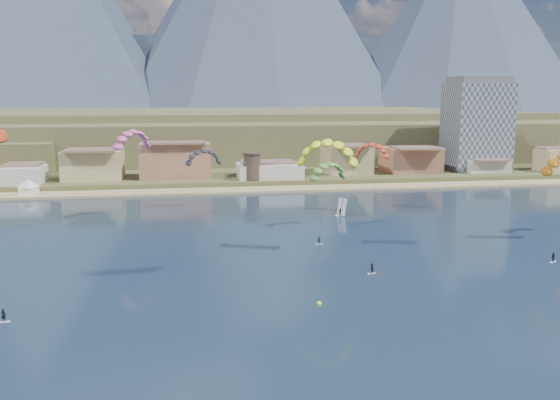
% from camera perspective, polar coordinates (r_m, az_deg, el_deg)
% --- Properties ---
extents(ground, '(2400.00, 2400.00, 0.00)m').
position_cam_1_polar(ground, '(72.93, 4.22, -12.06)').
color(ground, black).
rests_on(ground, ground).
extents(beach, '(2200.00, 12.00, 0.90)m').
position_cam_1_polar(beach, '(174.57, -3.99, 0.93)').
color(beach, tan).
rests_on(beach, ground).
extents(land, '(2200.00, 900.00, 4.00)m').
position_cam_1_polar(land, '(626.52, -8.01, 7.24)').
color(land, brown).
rests_on(land, ground).
extents(foothills, '(940.00, 210.00, 18.00)m').
position_cam_1_polar(foothills, '(301.23, -2.06, 6.37)').
color(foothills, brown).
rests_on(foothills, ground).
extents(mountain_ridge, '(2060.00, 480.00, 400.00)m').
position_cam_1_polar(mountain_ridge, '(897.86, -9.70, 17.56)').
color(mountain_ridge, '#2B3648').
rests_on(mountain_ridge, ground).
extents(town, '(400.00, 24.00, 12.00)m').
position_cam_1_polar(town, '(190.18, -16.60, 3.63)').
color(town, beige).
rests_on(town, ground).
extents(apartment_tower, '(20.00, 16.00, 32.00)m').
position_cam_1_polar(apartment_tower, '(218.78, 18.28, 6.88)').
color(apartment_tower, gray).
rests_on(apartment_tower, ground).
extents(watchtower, '(5.82, 5.82, 8.60)m').
position_cam_1_polar(watchtower, '(182.16, -2.68, 3.26)').
color(watchtower, '#47382D').
rests_on(watchtower, ground).
extents(kitesurfer_yellow, '(11.54, 15.94, 22.49)m').
position_cam_1_polar(kitesurfer_yellow, '(100.99, 4.58, 4.89)').
color(kitesurfer_yellow, silver).
rests_on(kitesurfer_yellow, ground).
extents(kitesurfer_green, '(10.12, 16.47, 17.49)m').
position_cam_1_polar(kitesurfer_green, '(122.87, 4.62, 3.00)').
color(kitesurfer_green, silver).
rests_on(kitesurfer_green, ground).
extents(distant_kite_pink, '(9.44, 9.45, 21.77)m').
position_cam_1_polar(distant_kite_pink, '(133.31, -13.94, 5.95)').
color(distant_kite_pink, '#262626').
rests_on(distant_kite_pink, ground).
extents(distant_kite_dark, '(9.58, 6.65, 16.69)m').
position_cam_1_polar(distant_kite_dark, '(145.10, -7.31, 4.35)').
color(distant_kite_dark, '#262626').
rests_on(distant_kite_dark, ground).
extents(distant_kite_orange, '(8.93, 7.61, 18.30)m').
position_cam_1_polar(distant_kite_orange, '(141.03, 8.80, 4.94)').
color(distant_kite_orange, '#262626').
rests_on(distant_kite_orange, ground).
extents(windsurfer, '(2.31, 2.51, 4.06)m').
position_cam_1_polar(windsurfer, '(138.63, 5.84, -0.98)').
color(windsurfer, silver).
rests_on(windsurfer, ground).
extents(buoy, '(0.66, 0.66, 0.66)m').
position_cam_1_polar(buoy, '(80.43, 3.77, -9.84)').
color(buoy, '#FFF81A').
rests_on(buoy, ground).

